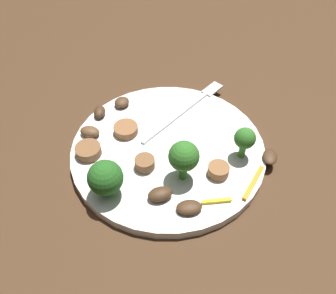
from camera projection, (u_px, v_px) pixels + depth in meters
ground_plane at (168, 153)px, 0.51m from camera, size 1.40×1.40×0.00m
plate at (168, 150)px, 0.50m from camera, size 0.27×0.27×0.01m
fork at (190, 107)px, 0.55m from camera, size 0.17×0.07×0.00m
broccoli_floret_0 at (184, 157)px, 0.43m from camera, size 0.04×0.04×0.06m
broccoli_floret_1 at (245, 139)px, 0.46m from camera, size 0.03×0.03×0.05m
broccoli_floret_2 at (105, 178)px, 0.42m from camera, size 0.04×0.04×0.05m
sausage_slice_0 at (88, 151)px, 0.49m from camera, size 0.04×0.04×0.01m
sausage_slice_1 at (126, 129)px, 0.51m from camera, size 0.04×0.04×0.01m
sausage_slice_2 at (145, 163)px, 0.47m from camera, size 0.04×0.04×0.02m
sausage_slice_3 at (218, 170)px, 0.46m from camera, size 0.03×0.03×0.01m
mushroom_0 at (100, 112)px, 0.54m from camera, size 0.03×0.03×0.01m
mushroom_1 at (90, 132)px, 0.51m from camera, size 0.03×0.03×0.01m
mushroom_2 at (270, 157)px, 0.48m from camera, size 0.03×0.03×0.01m
mushroom_3 at (160, 194)px, 0.44m from camera, size 0.03×0.03×0.01m
mushroom_4 at (189, 207)px, 0.43m from camera, size 0.04×0.03×0.01m
mushroom_5 at (122, 102)px, 0.55m from camera, size 0.03×0.03×0.01m
pepper_strip_0 at (217, 201)px, 0.44m from camera, size 0.04×0.02×0.00m
pepper_strip_3 at (253, 183)px, 0.45m from camera, size 0.05×0.04×0.00m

